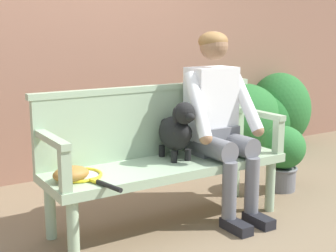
% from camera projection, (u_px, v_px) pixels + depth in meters
% --- Properties ---
extents(ground_plane, '(40.00, 40.00, 0.00)m').
position_uv_depth(ground_plane, '(168.00, 223.00, 3.34)').
color(ground_plane, '#7A664C').
extents(brick_garden_fence, '(8.00, 0.30, 2.61)m').
position_uv_depth(brick_garden_fence, '(76.00, 31.00, 4.40)').
color(brick_garden_fence, '#936651').
rests_on(brick_garden_fence, ground).
extents(hedge_bush_mid_left, '(0.71, 0.70, 0.65)m').
position_uv_depth(hedge_bush_mid_left, '(260.00, 120.00, 5.38)').
color(hedge_bush_mid_left, '#1E5B23').
rests_on(hedge_bush_mid_left, ground).
extents(hedge_bush_far_left, '(0.71, 0.71, 0.84)m').
position_uv_depth(hedge_bush_far_left, '(279.00, 109.00, 5.52)').
color(hedge_bush_far_left, '#286B2D').
rests_on(hedge_bush_far_left, ground).
extents(hedge_bush_far_right, '(0.95, 0.69, 0.76)m').
position_uv_depth(hedge_bush_far_right, '(242.00, 119.00, 5.17)').
color(hedge_bush_far_right, '#286B2D').
rests_on(hedge_bush_far_right, ground).
extents(hedge_bush_mid_right, '(0.72, 0.58, 0.79)m').
position_uv_depth(hedge_bush_mid_right, '(279.00, 112.00, 5.51)').
color(hedge_bush_mid_right, '#194C1E').
rests_on(hedge_bush_mid_right, ground).
extents(garden_bench, '(1.69, 0.52, 0.44)m').
position_uv_depth(garden_bench, '(168.00, 170.00, 3.27)').
color(garden_bench, '#9EB793').
rests_on(garden_bench, ground).
extents(bench_backrest, '(1.73, 0.06, 0.50)m').
position_uv_depth(bench_backrest, '(151.00, 120.00, 3.40)').
color(bench_backrest, '#9EB793').
rests_on(bench_backrest, garden_bench).
extents(bench_armrest_left_end, '(0.06, 0.52, 0.28)m').
position_uv_depth(bench_armrest_left_end, '(56.00, 152.00, 2.72)').
color(bench_armrest_left_end, '#9EB793').
rests_on(bench_armrest_left_end, garden_bench).
extents(bench_armrest_right_end, '(0.06, 0.52, 0.28)m').
position_uv_depth(bench_armrest_right_end, '(266.00, 123.00, 3.56)').
color(bench_armrest_right_end, '#9EB793').
rests_on(bench_armrest_right_end, garden_bench).
extents(person_seated, '(0.56, 0.66, 1.31)m').
position_uv_depth(person_seated, '(218.00, 117.00, 3.41)').
color(person_seated, black).
rests_on(person_seated, ground).
extents(dog_on_bench, '(0.22, 0.42, 0.41)m').
position_uv_depth(dog_on_bench, '(177.00, 130.00, 3.28)').
color(dog_on_bench, black).
rests_on(dog_on_bench, garden_bench).
extents(tennis_racket, '(0.34, 0.58, 0.03)m').
position_uv_depth(tennis_racket, '(81.00, 176.00, 2.92)').
color(tennis_racket, yellow).
rests_on(tennis_racket, garden_bench).
extents(baseball_glove, '(0.23, 0.18, 0.09)m').
position_uv_depth(baseball_glove, '(71.00, 174.00, 2.84)').
color(baseball_glove, '#9E6B2D').
rests_on(baseball_glove, garden_bench).
extents(potted_plant, '(0.37, 0.37, 0.55)m').
position_uv_depth(potted_plant, '(283.00, 153.00, 3.99)').
color(potted_plant, slate).
rests_on(potted_plant, ground).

